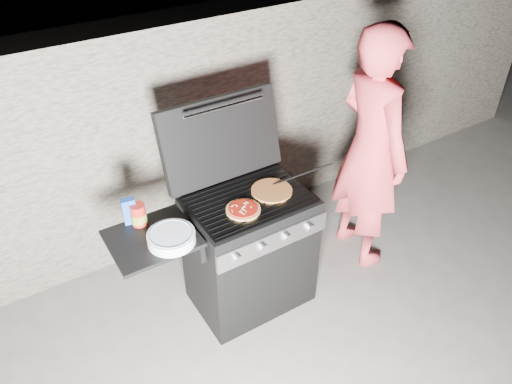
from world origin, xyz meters
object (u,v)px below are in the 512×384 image
pizza_topped (243,209)px  sauce_jar (138,215)px  gas_grill (218,265)px  person (371,151)px

pizza_topped → sauce_jar: 0.64m
gas_grill → sauce_jar: size_ratio=9.42×
gas_grill → person: person is taller
pizza_topped → sauce_jar: (-0.59, 0.23, 0.05)m
sauce_jar → person: 1.72m
gas_grill → pizza_topped: pizza_topped is taller
gas_grill → person: 1.37m
gas_grill → person: size_ratio=0.71×
pizza_topped → person: person is taller
pizza_topped → person: bearing=4.0°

